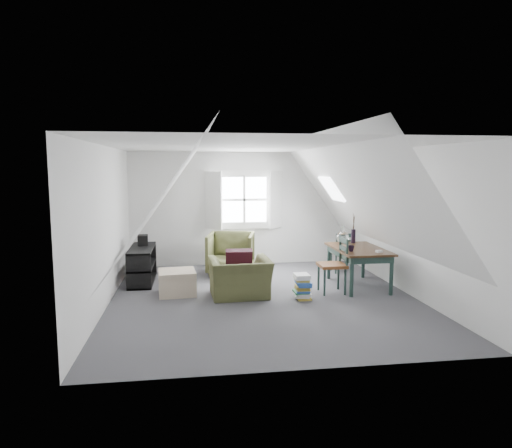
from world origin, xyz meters
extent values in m
plane|color=#46464B|center=(0.00, 0.00, 0.00)|extent=(5.50, 5.50, 0.00)
plane|color=white|center=(0.00, 0.00, 2.50)|extent=(5.50, 5.50, 0.00)
plane|color=silver|center=(0.00, 2.75, 1.25)|extent=(5.00, 0.00, 5.00)
plane|color=silver|center=(0.00, -2.75, 1.25)|extent=(5.00, 0.00, 5.00)
plane|color=silver|center=(-2.50, 0.00, 1.25)|extent=(0.00, 5.50, 5.50)
plane|color=silver|center=(2.50, 0.00, 1.25)|extent=(0.00, 5.50, 5.50)
plane|color=white|center=(-1.55, 0.00, 1.78)|extent=(3.19, 5.50, 4.48)
plane|color=white|center=(1.55, 0.00, 1.78)|extent=(3.19, 5.50, 4.48)
cube|color=white|center=(0.00, 2.73, 1.45)|extent=(1.30, 0.04, 1.30)
cube|color=white|center=(-0.68, 2.57, 1.45)|extent=(0.35, 0.35, 1.25)
cube|color=white|center=(0.68, 2.57, 1.45)|extent=(0.35, 0.35, 1.25)
cube|color=white|center=(0.00, 2.72, 1.45)|extent=(1.00, 0.02, 1.00)
cube|color=white|center=(0.00, 2.70, 1.45)|extent=(1.08, 0.04, 0.05)
cube|color=white|center=(0.00, 2.70, 1.45)|extent=(0.05, 0.04, 1.08)
cube|color=white|center=(1.55, 1.30, 1.75)|extent=(0.35, 0.75, 0.47)
imported|color=#464927|center=(-0.38, 0.14, 0.00)|extent=(1.04, 0.92, 0.65)
imported|color=#464927|center=(-0.38, 1.81, 0.00)|extent=(1.08, 1.10, 0.85)
cube|color=#3A0F1C|center=(-0.38, 0.29, 0.56)|extent=(0.46, 0.28, 0.47)
cube|color=tan|center=(-1.43, 0.45, 0.20)|extent=(0.66, 0.66, 0.41)
cube|color=#321C0D|center=(1.82, 0.49, 0.69)|extent=(0.85, 1.42, 0.04)
cube|color=#213732|center=(1.82, 0.49, 0.62)|extent=(0.76, 1.33, 0.11)
cylinder|color=#213732|center=(1.47, -0.14, 0.34)|extent=(0.07, 0.07, 0.67)
cylinder|color=#213732|center=(2.17, -0.14, 0.34)|extent=(0.07, 0.07, 0.67)
cylinder|color=#213732|center=(1.47, 1.13, 0.34)|extent=(0.07, 0.07, 0.67)
cylinder|color=#213732|center=(2.17, 1.13, 0.34)|extent=(0.07, 0.07, 0.67)
sphere|color=silver|center=(1.67, 0.94, 0.84)|extent=(0.24, 0.24, 0.24)
cylinder|color=silver|center=(1.67, 0.94, 0.99)|extent=(0.08, 0.08, 0.13)
cylinder|color=black|center=(1.92, 1.04, 0.84)|extent=(0.08, 0.08, 0.26)
cylinder|color=#3F2D1E|center=(1.92, 1.04, 1.13)|extent=(0.03, 0.06, 0.47)
cylinder|color=#3F2D1E|center=(1.94, 1.05, 1.13)|extent=(0.05, 0.07, 0.47)
cylinder|color=#3F2D1E|center=(1.91, 1.03, 1.13)|extent=(0.06, 0.08, 0.47)
imported|color=black|center=(1.57, 0.19, 0.71)|extent=(0.12, 0.12, 0.10)
cube|color=white|center=(2.02, 0.04, 0.73)|extent=(0.12, 0.09, 0.04)
cube|color=brown|center=(1.90, 1.65, 0.42)|extent=(0.39, 0.39, 0.05)
cylinder|color=#213732|center=(2.05, 1.81, 0.20)|extent=(0.03, 0.03, 0.40)
cylinder|color=#213732|center=(2.05, 1.50, 0.20)|extent=(0.03, 0.03, 0.40)
cylinder|color=#213732|center=(1.74, 1.81, 0.20)|extent=(0.03, 0.03, 0.40)
cylinder|color=#213732|center=(1.74, 1.50, 0.20)|extent=(0.03, 0.03, 0.40)
cylinder|color=#213732|center=(2.05, 1.48, 0.62)|extent=(0.03, 0.03, 0.42)
cylinder|color=#213732|center=(1.74, 1.48, 0.62)|extent=(0.03, 0.03, 0.42)
cube|color=#213732|center=(1.90, 1.48, 0.79)|extent=(0.32, 0.03, 0.07)
cube|color=#213732|center=(1.90, 1.48, 0.67)|extent=(0.32, 0.03, 0.06)
cube|color=brown|center=(1.22, 0.16, 0.48)|extent=(0.45, 0.45, 0.05)
cylinder|color=#213732|center=(1.04, 0.35, 0.23)|extent=(0.04, 0.04, 0.46)
cylinder|color=#213732|center=(1.41, 0.35, 0.23)|extent=(0.04, 0.04, 0.46)
cylinder|color=#213732|center=(1.04, -0.02, 0.23)|extent=(0.04, 0.04, 0.46)
cylinder|color=#213732|center=(1.41, -0.02, 0.23)|extent=(0.04, 0.04, 0.46)
cylinder|color=#213732|center=(1.43, 0.35, 0.72)|extent=(0.04, 0.04, 0.48)
cylinder|color=#213732|center=(1.43, -0.02, 0.72)|extent=(0.04, 0.04, 0.48)
cube|color=#213732|center=(1.43, 0.16, 0.91)|extent=(0.03, 0.36, 0.09)
cube|color=#213732|center=(1.43, 0.16, 0.77)|extent=(0.03, 0.36, 0.06)
cube|color=black|center=(-2.11, 1.41, 0.02)|extent=(0.43, 1.29, 0.03)
cube|color=black|center=(-2.11, 1.41, 0.32)|extent=(0.43, 1.29, 0.03)
cube|color=black|center=(-2.11, 1.41, 0.65)|extent=(0.43, 1.29, 0.03)
cube|color=black|center=(-2.11, 0.78, 0.32)|extent=(0.43, 0.03, 0.65)
cube|color=black|center=(-2.11, 2.04, 0.32)|extent=(0.43, 0.03, 0.65)
cube|color=#264C99|center=(-2.11, 1.03, 0.13)|extent=(0.19, 0.22, 0.24)
cube|color=red|center=(-2.11, 1.52, 0.13)|extent=(0.19, 0.26, 0.24)
cube|color=white|center=(-2.11, 1.19, 0.45)|extent=(0.19, 0.24, 0.22)
cube|color=black|center=(-2.11, 1.66, 0.75)|extent=(0.21, 0.28, 0.21)
cube|color=#B29933|center=(0.65, -0.15, 0.02)|extent=(0.22, 0.29, 0.04)
cube|color=white|center=(0.62, -0.13, 0.05)|extent=(0.28, 0.31, 0.03)
cube|color=white|center=(0.66, -0.15, 0.09)|extent=(0.23, 0.31, 0.04)
cube|color=#337F4C|center=(0.60, -0.14, 0.12)|extent=(0.23, 0.29, 0.03)
cube|color=#264C99|center=(0.63, -0.17, 0.15)|extent=(0.25, 0.33, 0.03)
cube|color=#B29933|center=(0.62, -0.14, 0.17)|extent=(0.22, 0.29, 0.03)
cube|color=#B29933|center=(0.63, -0.12, 0.21)|extent=(0.25, 0.32, 0.04)
cube|color=#264C99|center=(0.66, -0.16, 0.24)|extent=(0.25, 0.33, 0.04)
cube|color=#264C99|center=(0.63, -0.17, 0.28)|extent=(0.26, 0.32, 0.03)
cube|color=#B29933|center=(0.63, -0.11, 0.32)|extent=(0.23, 0.30, 0.04)
cube|color=white|center=(0.61, -0.12, 0.36)|extent=(0.24, 0.27, 0.04)
cube|color=white|center=(0.62, -0.12, 0.39)|extent=(0.24, 0.29, 0.03)
camera|label=1|loc=(-1.18, -7.29, 2.17)|focal=32.00mm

